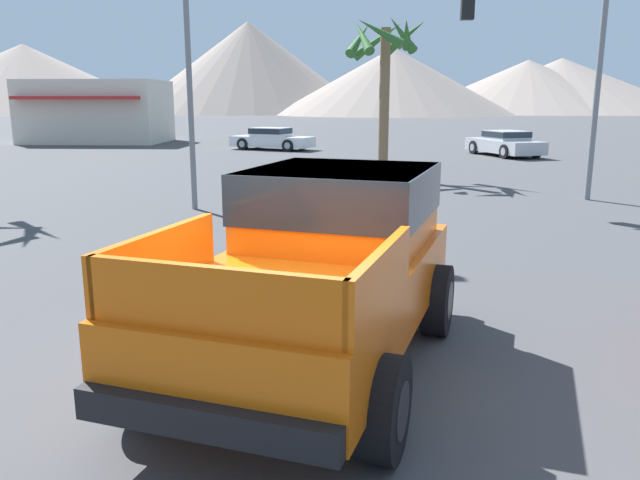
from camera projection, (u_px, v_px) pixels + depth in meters
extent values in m
plane|color=#424244|center=(288.00, 386.00, 6.11)|extent=(320.00, 320.00, 0.00)
cube|color=orange|center=(315.00, 293.00, 6.33)|extent=(3.19, 4.91, 0.69)
cube|color=orange|center=(341.00, 205.00, 7.00)|extent=(2.34, 2.42, 0.83)
cube|color=#1E2833|center=(341.00, 192.00, 6.97)|extent=(2.39, 2.47, 0.53)
cube|color=orange|center=(158.00, 259.00, 5.34)|extent=(0.57, 1.76, 0.48)
cube|color=orange|center=(382.00, 279.00, 4.73)|extent=(0.57, 1.76, 0.48)
cube|color=orange|center=(212.00, 300.00, 4.24)|extent=(1.91, 0.61, 0.48)
cube|color=black|center=(370.00, 260.00, 8.52)|extent=(1.97, 0.69, 0.24)
cube|color=black|center=(203.00, 421.00, 4.25)|extent=(1.97, 0.69, 0.24)
cylinder|color=black|center=(274.00, 283.00, 8.05)|extent=(0.51, 0.89, 0.84)
cylinder|color=#232326|center=(274.00, 283.00, 8.05)|extent=(0.43, 0.53, 0.46)
cylinder|color=black|center=(437.00, 300.00, 7.39)|extent=(0.51, 0.89, 0.84)
cylinder|color=#232326|center=(437.00, 300.00, 7.39)|extent=(0.43, 0.53, 0.46)
cylinder|color=black|center=(149.00, 371.00, 5.46)|extent=(0.51, 0.89, 0.84)
cylinder|color=#232326|center=(149.00, 371.00, 5.46)|extent=(0.43, 0.53, 0.46)
cylinder|color=black|center=(383.00, 408.00, 4.80)|extent=(0.51, 0.89, 0.84)
cylinder|color=#232326|center=(383.00, 408.00, 4.80)|extent=(0.43, 0.53, 0.46)
cube|color=white|center=(272.00, 141.00, 34.63)|extent=(4.88, 3.29, 0.56)
cube|color=white|center=(270.00, 132.00, 34.56)|extent=(2.34, 2.13, 0.48)
cube|color=#1E2833|center=(270.00, 131.00, 34.55)|extent=(2.39, 2.17, 0.29)
cylinder|color=black|center=(302.00, 144.00, 34.82)|extent=(0.68, 0.44, 0.65)
cylinder|color=#9E9EA3|center=(302.00, 144.00, 34.82)|extent=(0.42, 0.35, 0.36)
cylinder|color=black|center=(288.00, 146.00, 33.34)|extent=(0.68, 0.44, 0.65)
cylinder|color=#9E9EA3|center=(288.00, 146.00, 33.34)|extent=(0.42, 0.35, 0.36)
cylinder|color=black|center=(258.00, 142.00, 35.97)|extent=(0.68, 0.44, 0.65)
cylinder|color=#9E9EA3|center=(258.00, 142.00, 35.97)|extent=(0.42, 0.35, 0.36)
cylinder|color=black|center=(243.00, 144.00, 34.49)|extent=(0.68, 0.44, 0.65)
cylinder|color=#9E9EA3|center=(243.00, 144.00, 34.49)|extent=(0.42, 0.35, 0.36)
cube|color=#B7BABF|center=(504.00, 146.00, 30.86)|extent=(3.22, 4.89, 0.61)
cube|color=#B7BABF|center=(506.00, 135.00, 30.64)|extent=(2.13, 2.33, 0.45)
cube|color=#1E2833|center=(506.00, 134.00, 30.63)|extent=(2.18, 2.38, 0.27)
cylinder|color=black|center=(474.00, 147.00, 31.97)|extent=(0.44, 0.71, 0.68)
cylinder|color=#9E9EA3|center=(474.00, 147.00, 31.97)|extent=(0.35, 0.43, 0.37)
cylinder|color=black|center=(503.00, 147.00, 32.45)|extent=(0.44, 0.71, 0.68)
cylinder|color=#9E9EA3|center=(503.00, 147.00, 32.45)|extent=(0.35, 0.43, 0.37)
cylinder|color=black|center=(505.00, 152.00, 29.34)|extent=(0.44, 0.71, 0.68)
cylinder|color=#9E9EA3|center=(505.00, 152.00, 29.34)|extent=(0.35, 0.43, 0.37)
cylinder|color=black|center=(536.00, 151.00, 29.82)|extent=(0.44, 0.71, 0.68)
cylinder|color=#9E9EA3|center=(536.00, 151.00, 29.82)|extent=(0.35, 0.43, 0.37)
cylinder|color=slate|center=(597.00, 89.00, 16.79)|extent=(0.16, 0.16, 6.01)
cube|color=black|center=(468.00, 2.00, 16.48)|extent=(0.34, 0.26, 0.90)
sphere|color=orange|center=(467.00, 3.00, 16.62)|extent=(0.20, 0.20, 0.20)
sphere|color=green|center=(466.00, 13.00, 16.68)|extent=(0.20, 0.20, 0.20)
cylinder|color=slate|center=(187.00, 39.00, 15.06)|extent=(0.14, 0.14, 8.35)
cylinder|color=brown|center=(384.00, 104.00, 21.97)|extent=(0.36, 0.45, 5.16)
cone|color=#2D6028|center=(407.00, 34.00, 21.37)|extent=(0.53, 1.45, 1.08)
cone|color=#2D6028|center=(406.00, 36.00, 22.08)|extent=(1.53, 1.71, 1.19)
cone|color=#2D6028|center=(378.00, 40.00, 22.52)|extent=(1.95, 0.77, 1.48)
cone|color=#2D6028|center=(360.00, 38.00, 21.95)|extent=(1.06, 1.78, 1.44)
cone|color=#2D6028|center=(363.00, 36.00, 21.25)|extent=(0.90, 1.58, 1.37)
cone|color=#2D6028|center=(380.00, 32.00, 20.69)|extent=(1.73, 0.79, 1.16)
cone|color=#2D6028|center=(402.00, 34.00, 20.94)|extent=(1.26, 1.22, 1.26)
cube|color=beige|center=(97.00, 112.00, 40.30)|extent=(8.54, 5.56, 3.94)
cube|color=red|center=(75.00, 98.00, 37.06)|extent=(7.68, 0.70, 0.20)
cone|color=gray|center=(393.00, 81.00, 113.75)|extent=(44.09, 44.09, 11.87)
cone|color=gray|center=(25.00, 79.00, 128.00)|extent=(58.86, 58.86, 13.75)
cone|color=gray|center=(527.00, 86.00, 128.63)|extent=(49.80, 49.80, 10.66)
cone|color=gray|center=(560.00, 86.00, 130.74)|extent=(54.16, 54.16, 11.13)
cone|color=gray|center=(249.00, 67.00, 129.56)|extent=(50.14, 50.14, 18.41)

